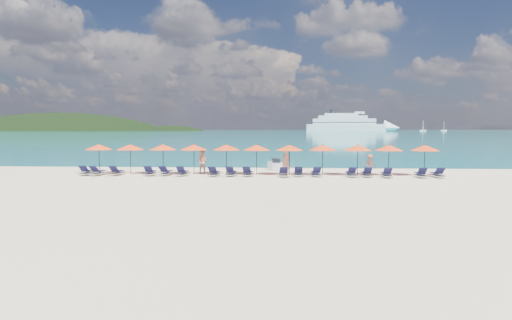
{
  "coord_description": "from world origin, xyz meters",
  "views": [
    {
      "loc": [
        1.81,
        -27.05,
        3.42
      ],
      "look_at": [
        0.0,
        3.0,
        1.2
      ],
      "focal_mm": 30.0,
      "sensor_mm": 36.0,
      "label": 1
    }
  ],
  "objects": [
    {
      "name": "lounger_10",
      "position": [
        3.01,
        3.56,
        0.24
      ],
      "size": [
        0.64,
        1.71,
        0.66
      ],
      "rotation": [
        0.0,
        0.0,
        -0.01
      ],
      "color": "silver",
      "rests_on": "ground"
    },
    {
      "name": "umbrella_7",
      "position": [
        4.83,
        4.66,
        2.02
      ],
      "size": [
        2.1,
        2.1,
        2.28
      ],
      "color": "black",
      "rests_on": "ground"
    },
    {
      "name": "lounger_4",
      "position": [
        -6.64,
        3.54,
        0.24
      ],
      "size": [
        0.79,
        1.76,
        0.66
      ],
      "rotation": [
        0.0,
        0.0,
        -0.1
      ],
      "color": "silver",
      "rests_on": "ground"
    },
    {
      "name": "lounger_0",
      "position": [
        -12.57,
        3.5,
        0.24
      ],
      "size": [
        0.72,
        1.73,
        0.66
      ],
      "rotation": [
        0.0,
        0.0,
        0.06
      ],
      "color": "silver",
      "rests_on": "ground"
    },
    {
      "name": "lounger_11",
      "position": [
        4.25,
        3.49,
        0.24
      ],
      "size": [
        0.75,
        1.74,
        0.66
      ],
      "rotation": [
        0.0,
        0.0,
        0.08
      ],
      "color": "silver",
      "rests_on": "ground"
    },
    {
      "name": "lounger_15",
      "position": [
        11.51,
        3.24,
        0.24
      ],
      "size": [
        0.76,
        1.75,
        0.66
      ],
      "rotation": [
        0.0,
        0.0,
        -0.08
      ],
      "color": "silver",
      "rests_on": "ground"
    },
    {
      "name": "umbrella_0",
      "position": [
        -12.09,
        4.65,
        2.02
      ],
      "size": [
        2.1,
        2.1,
        2.28
      ],
      "color": "black",
      "rests_on": "ground"
    },
    {
      "name": "sailboat_far",
      "position": [
        168.07,
        488.3,
        1.29
      ],
      "size": [
        6.86,
        2.29,
        12.58
      ],
      "color": "white",
      "rests_on": "ground"
    },
    {
      "name": "umbrella_3",
      "position": [
        -4.78,
        4.65,
        2.02
      ],
      "size": [
        2.1,
        2.1,
        2.28
      ],
      "color": "black",
      "rests_on": "ground"
    },
    {
      "name": "lounger_1",
      "position": [
        -11.61,
        3.29,
        0.24
      ],
      "size": [
        0.79,
        1.75,
        0.66
      ],
      "rotation": [
        0.0,
        0.0,
        -0.1
      ],
      "color": "silver",
      "rests_on": "ground"
    },
    {
      "name": "umbrella_4",
      "position": [
        -2.32,
        4.67,
        2.02
      ],
      "size": [
        2.1,
        2.1,
        2.28
      ],
      "color": "black",
      "rests_on": "ground"
    },
    {
      "name": "beachgoer_b",
      "position": [
        -4.18,
        4.99,
        0.88
      ],
      "size": [
        0.93,
        0.65,
        1.75
      ],
      "primitive_type": "imported",
      "rotation": [
        0.0,
        0.0,
        -0.2
      ],
      "color": "#DDA286",
      "rests_on": "ground"
    },
    {
      "name": "umbrella_10",
      "position": [
        12.19,
        4.57,
        2.02
      ],
      "size": [
        2.1,
        2.1,
        2.28
      ],
      "color": "black",
      "rests_on": "ground"
    },
    {
      "name": "sailboat_near",
      "position": [
        202.57,
        516.75,
        1.25
      ],
      "size": [
        6.65,
        2.22,
        12.19
      ],
      "color": "white",
      "rests_on": "ground"
    },
    {
      "name": "sea",
      "position": [
        0.0,
        660.0,
        0.01
      ],
      "size": [
        1600.0,
        1300.0,
        0.01
      ],
      "primitive_type": "cube",
      "color": "#1FA9B2",
      "rests_on": "ground"
    },
    {
      "name": "ground",
      "position": [
        0.0,
        0.0,
        0.0
      ],
      "size": [
        1400.0,
        1400.0,
        0.0
      ],
      "primitive_type": "plane",
      "color": "beige"
    },
    {
      "name": "umbrella_6",
      "position": [
        2.38,
        4.48,
        2.02
      ],
      "size": [
        2.1,
        2.1,
        2.28
      ],
      "color": "black",
      "rests_on": "ground"
    },
    {
      "name": "umbrella_8",
      "position": [
        7.37,
        4.58,
        2.02
      ],
      "size": [
        2.1,
        2.1,
        2.28
      ],
      "color": "black",
      "rests_on": "ground"
    },
    {
      "name": "headland_small",
      "position": [
        -150.0,
        560.0,
        -35.0
      ],
      "size": [
        162.0,
        126.0,
        85.5
      ],
      "color": "black",
      "rests_on": "ground"
    },
    {
      "name": "jetski",
      "position": [
        1.31,
        8.45,
        0.37
      ],
      "size": [
        1.42,
        2.67,
        0.9
      ],
      "rotation": [
        0.0,
        0.0,
        0.19
      ],
      "color": "silver",
      "rests_on": "ground"
    },
    {
      "name": "lounger_16",
      "position": [
        12.68,
        3.36,
        0.24
      ],
      "size": [
        0.64,
        1.71,
        0.66
      ],
      "rotation": [
        0.0,
        0.0,
        -0.01
      ],
      "color": "silver",
      "rests_on": "ground"
    },
    {
      "name": "cruise_ship",
      "position": [
        89.26,
        502.33,
        8.17
      ],
      "size": [
        112.93,
        19.14,
        31.39
      ],
      "rotation": [
        0.0,
        0.0,
        -0.01
      ],
      "color": "white",
      "rests_on": "ground"
    },
    {
      "name": "beachgoer_a",
      "position": [
        2.16,
        5.35,
        0.9
      ],
      "size": [
        0.72,
        0.53,
        1.81
      ],
      "primitive_type": "imported",
      "rotation": [
        0.0,
        0.0,
        0.16
      ],
      "color": "#DDA286",
      "rests_on": "ground"
    },
    {
      "name": "lounger_5",
      "position": [
        -5.35,
        3.36,
        0.24
      ],
      "size": [
        0.69,
        1.72,
        0.66
      ],
      "rotation": [
        0.0,
        0.0,
        -0.04
      ],
      "color": "silver",
      "rests_on": "ground"
    },
    {
      "name": "lounger_2",
      "position": [
        -10.29,
        3.48,
        0.24
      ],
      "size": [
        0.67,
        1.72,
        0.66
      ],
      "rotation": [
        0.0,
        0.0,
        -0.03
      ],
      "color": "silver",
      "rests_on": "ground"
    },
    {
      "name": "lounger_6",
      "position": [
        -3.03,
        3.25,
        0.24
      ],
      "size": [
        0.74,
        1.74,
        0.66
      ],
      "rotation": [
        0.0,
        0.0,
        -0.07
      ],
      "color": "silver",
      "rests_on": "ground"
    },
    {
      "name": "lounger_9",
      "position": [
        1.93,
        3.18,
        0.24
      ],
      "size": [
        0.69,
        1.73,
        0.66
      ],
      "rotation": [
        0.0,
        0.0,
        0.04
      ],
      "color": "silver",
      "rests_on": "ground"
    },
    {
      "name": "umbrella_5",
      "position": [
        -0.05,
        4.52,
        2.02
      ],
      "size": [
        2.1,
        2.1,
        2.28
      ],
      "color": "black",
      "rests_on": "ground"
    },
    {
      "name": "headland_main",
      "position": [
        -300.0,
        540.0,
        -38.0
      ],
      "size": [
        374.0,
        242.0,
        126.5
      ],
      "color": "black",
      "rests_on": "ground"
    },
    {
      "name": "lounger_3",
      "position": [
        -7.78,
        3.43,
        0.24
      ],
      "size": [
        0.74,
        1.74,
        0.66
      ],
      "rotation": [
        0.0,
        0.0,
        0.07
      ],
      "color": "silver",
      "rests_on": "ground"
    },
    {
      "name": "umbrella_9",
      "position": [
        9.64,
        4.66,
        2.02
      ],
      "size": [
        2.1,
        2.1,
        2.28
      ],
      "color": "black",
      "rests_on": "ground"
    },
    {
      "name": "umbrella_2",
      "position": [
        -7.14,
        4.68,
        2.02
      ],
      "size": [
        2.1,
        2.1,
        2.28
      ],
      "color": "black",
      "rests_on": "ground"
    },
    {
      "name": "lounger_7",
      "position": [
        -1.8,
        3.38,
        0.24
      ],
      "size": [
        0.78,
        1.75,
        0.66
      ],
      "rotation": [
        0.0,
        0.0,
        -0.09
      ],
      "color": "silver",
      "rests_on": "ground"
    },
    {
      "name": "lounger_14",
      "position": [
        9.14,
        3.2,
        0.24
      ],
      "size": [
        0.73,
        1.74,
        0.66
      ],
      "rotation": [
        0.0,
        0.0,
        -0.06
      ],
      "color": "silver",
      "rests_on": "ground"
    },
    {
      "name": "umbrella_1",
      "position": [
        -9.64,
        4.62,
        2.02
      ],
      "size": [
        2.1,
        2.1,
        2.28
      ],
      "color": "black",
      "rests_on": "ground"
    },
    {
      "name": "lounger_13",
      "position": [
        7.8,
        3.37,
        0.24
      ],
      "size": [
        0.67,
        1.72,
        0.66
      ],
      "rotation": [
        0.0,
        0.0,
        -0.03
      ],
      "color": "silver",
      "rests_on": "ground"
    },
    {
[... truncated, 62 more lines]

